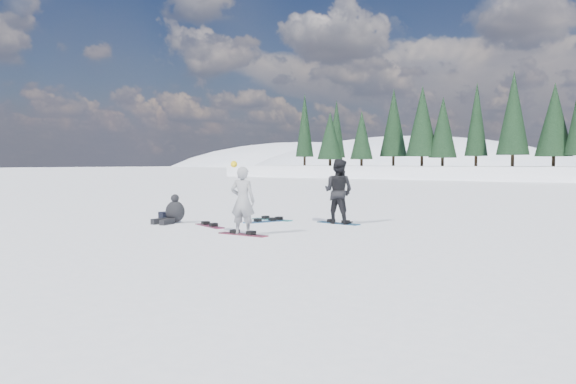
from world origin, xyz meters
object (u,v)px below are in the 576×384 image
Objects in this scene: snowboarder_man at (338,191)px; snowboard_loose_b at (209,226)px; snowboarder_woman at (243,200)px; seated_rider at (174,212)px; gear_bag at (165,217)px; snowboard_loose_a at (265,222)px; snowboard_loose_c at (272,220)px.

snowboarder_man reaches higher than snowboard_loose_b.
snowboarder_woman is 1.78× the size of seated_rider.
gear_bag is (-5.11, -2.60, -0.87)m from snowboarder_man.
snowboarder_woman is at bearing -16.28° from gear_bag.
snowboard_loose_b is (-2.13, 0.98, -0.91)m from snowboarder_woman.
snowboarder_woman is 1.32× the size of snowboard_loose_a.
snowboard_loose_c is at bearing 40.22° from gear_bag.
snowboarder_woman reaches higher than snowboard_loose_a.
snowboarder_man is 5.80m from gear_bag.
snowboard_loose_a and snowboard_loose_b have the same top height.
snowboarder_woman is at bearing -20.01° from seated_rider.
gear_bag is at bearing -140.48° from snowboard_loose_c.
seated_rider is 0.74× the size of snowboard_loose_b.
seated_rider is 2.95m from snowboard_loose_a.
gear_bag is at bearing 24.95° from snowboarder_man.
snowboarder_man is at bearing 28.49° from seated_rider.
snowboarder_man is 5.30m from seated_rider.
snowboarder_woman reaches higher than gear_bag.
snowboard_loose_b is at bearing -177.17° from snowboard_loose_a.
snowboarder_man is 4.55× the size of gear_bag.
snowboarder_woman is at bearing 78.01° from snowboarder_man.
snowboarder_woman is 2.51m from snowboard_loose_b.
snowboarder_man reaches higher than snowboard_loose_a.
gear_bag is 3.35m from snowboard_loose_a.
snowboarder_man is 4.17m from snowboard_loose_b.
gear_bag is 0.30× the size of snowboard_loose_b.
snowboarder_woman is 4.68m from gear_bag.
snowboard_loose_a is (-2.20, -0.95, -1.01)m from snowboarder_man.
snowboarder_man is at bearing -46.73° from snowboard_loose_a.
seated_rider reaches higher than snowboard_loose_b.
seated_rider is (-3.73, 1.03, -0.57)m from snowboarder_woman.
snowboarder_woman is 0.97× the size of snowboarder_man.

